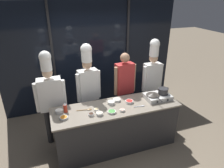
# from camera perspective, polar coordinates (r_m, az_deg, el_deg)

# --- Properties ---
(ground_plane) EXTENTS (24.00, 24.00, 0.00)m
(ground_plane) POSITION_cam_1_polar(r_m,az_deg,el_deg) (4.26, 1.16, -17.01)
(ground_plane) COLOR #7F705B
(window_wall_back) EXTENTS (4.45, 0.09, 2.70)m
(window_wall_back) POSITION_cam_1_polar(r_m,az_deg,el_deg) (5.11, -5.73, 7.66)
(window_wall_back) COLOR black
(window_wall_back) RESTS_ON ground_plane
(demo_counter) EXTENTS (2.38, 0.71, 0.91)m
(demo_counter) POSITION_cam_1_polar(r_m,az_deg,el_deg) (3.97, 1.22, -12.07)
(demo_counter) COLOR #2D2D30
(demo_counter) RESTS_ON ground_plane
(portable_stove) EXTENTS (0.49, 0.37, 0.10)m
(portable_stove) POSITION_cam_1_polar(r_m,az_deg,el_deg) (4.06, 12.89, -3.51)
(portable_stove) COLOR silver
(portable_stove) RESTS_ON demo_counter
(frying_pan) EXTENTS (0.26, 0.46, 0.04)m
(frying_pan) POSITION_cam_1_polar(r_m,az_deg,el_deg) (3.96, 11.62, -2.87)
(frying_pan) COLOR #38332D
(frying_pan) RESTS_ON portable_stove
(stock_pot) EXTENTS (0.22, 0.20, 0.11)m
(stock_pot) POSITION_cam_1_polar(r_m,az_deg,el_deg) (4.06, 14.40, -1.85)
(stock_pot) COLOR #333335
(stock_pot) RESTS_ON portable_stove
(squeeze_bottle_chili) EXTENTS (0.07, 0.07, 0.19)m
(squeeze_bottle_chili) POSITION_cam_1_polar(r_m,az_deg,el_deg) (3.61, -13.21, -6.60)
(squeeze_bottle_chili) COLOR red
(squeeze_bottle_chili) RESTS_ON demo_counter
(prep_bowl_garlic) EXTENTS (0.14, 0.14, 0.06)m
(prep_bowl_garlic) POSITION_cam_1_polar(r_m,az_deg,el_deg) (3.78, -0.24, -5.28)
(prep_bowl_garlic) COLOR white
(prep_bowl_garlic) RESTS_ON demo_counter
(prep_bowl_onion) EXTENTS (0.15, 0.15, 0.04)m
(prep_bowl_onion) POSITION_cam_1_polar(r_m,az_deg,el_deg) (3.89, 1.37, -4.51)
(prep_bowl_onion) COLOR white
(prep_bowl_onion) RESTS_ON demo_counter
(prep_bowl_soy_glaze) EXTENTS (0.10, 0.10, 0.04)m
(prep_bowl_soy_glaze) POSITION_cam_1_polar(r_m,az_deg,el_deg) (3.47, -5.98, -8.59)
(prep_bowl_soy_glaze) COLOR white
(prep_bowl_soy_glaze) RESTS_ON demo_counter
(prep_bowl_scallions) EXTENTS (0.15, 0.15, 0.03)m
(prep_bowl_scallions) POSITION_cam_1_polar(r_m,az_deg,el_deg) (3.53, -0.07, -7.90)
(prep_bowl_scallions) COLOR white
(prep_bowl_scallions) RESTS_ON demo_counter
(prep_bowl_carrots) EXTENTS (0.14, 0.14, 0.04)m
(prep_bowl_carrots) POSITION_cam_1_polar(r_m,az_deg,el_deg) (3.47, -13.63, -9.30)
(prep_bowl_carrots) COLOR white
(prep_bowl_carrots) RESTS_ON demo_counter
(prep_bowl_bell_pepper) EXTENTS (0.15, 0.15, 0.05)m
(prep_bowl_bell_pepper) POSITION_cam_1_polar(r_m,az_deg,el_deg) (3.84, 4.99, -4.98)
(prep_bowl_bell_pepper) COLOR white
(prep_bowl_bell_pepper) RESTS_ON demo_counter
(prep_bowl_rice) EXTENTS (0.13, 0.13, 0.06)m
(prep_bowl_rice) POSITION_cam_1_polar(r_m,az_deg,el_deg) (3.64, -14.88, -7.51)
(prep_bowl_rice) COLOR white
(prep_bowl_rice) RESTS_ON demo_counter
(prep_bowl_shrimp) EXTENTS (0.09, 0.09, 0.04)m
(prep_bowl_shrimp) POSITION_cam_1_polar(r_m,az_deg,el_deg) (3.57, 2.94, -7.45)
(prep_bowl_shrimp) COLOR white
(prep_bowl_shrimp) RESTS_ON demo_counter
(prep_bowl_ginger) EXTENTS (0.09, 0.09, 0.05)m
(prep_bowl_ginger) POSITION_cam_1_polar(r_m,az_deg,el_deg) (3.58, -4.42, -7.30)
(prep_bowl_ginger) COLOR white
(prep_bowl_ginger) RESTS_ON demo_counter
(prep_bowl_chicken) EXTENTS (0.12, 0.12, 0.05)m
(prep_bowl_chicken) POSITION_cam_1_polar(r_m,az_deg,el_deg) (3.47, -3.59, -8.41)
(prep_bowl_chicken) COLOR white
(prep_bowl_chicken) RESTS_ON demo_counter
(serving_spoon_slotted) EXTENTS (0.28, 0.08, 0.02)m
(serving_spoon_slotted) POSITION_cam_1_polar(r_m,az_deg,el_deg) (3.64, -7.08, -7.26)
(serving_spoon_slotted) COLOR olive
(serving_spoon_slotted) RESTS_ON demo_counter
(serving_spoon_solid) EXTENTS (0.22, 0.06, 0.02)m
(serving_spoon_solid) POSITION_cam_1_polar(r_m,az_deg,el_deg) (3.76, 8.34, -6.25)
(serving_spoon_solid) COLOR #B2B5BA
(serving_spoon_solid) RESTS_ON demo_counter
(chef_head) EXTENTS (0.57, 0.23, 1.93)m
(chef_head) POSITION_cam_1_polar(r_m,az_deg,el_deg) (3.92, -17.22, -2.70)
(chef_head) COLOR #232326
(chef_head) RESTS_ON ground_plane
(chef_sous) EXTENTS (0.51, 0.25, 1.98)m
(chef_sous) POSITION_cam_1_polar(r_m,az_deg,el_deg) (4.06, -6.86, 0.32)
(chef_sous) COLOR #232326
(chef_sous) RESTS_ON ground_plane
(person_guest) EXTENTS (0.50, 0.24, 1.73)m
(person_guest) POSITION_cam_1_polar(r_m,az_deg,el_deg) (4.30, 3.52, 0.25)
(person_guest) COLOR #4C4C51
(person_guest) RESTS_ON ground_plane
(chef_line) EXTENTS (0.50, 0.21, 1.96)m
(chef_line) POSITION_cam_1_polar(r_m,az_deg,el_deg) (4.56, 11.40, 2.69)
(chef_line) COLOR #232326
(chef_line) RESTS_ON ground_plane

